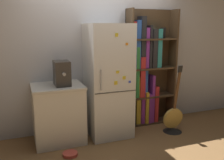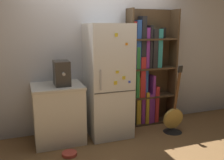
% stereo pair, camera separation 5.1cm
% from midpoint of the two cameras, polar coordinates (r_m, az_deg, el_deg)
% --- Properties ---
extents(ground_plane, '(16.00, 16.00, 0.00)m').
position_cam_midpoint_polar(ground_plane, '(4.14, -0.63, -12.64)').
color(ground_plane, olive).
extents(wall_back, '(8.00, 0.05, 2.60)m').
position_cam_midpoint_polar(wall_back, '(4.23, -2.90, 6.24)').
color(wall_back, silver).
rests_on(wall_back, ground_plane).
extents(refrigerator, '(0.66, 0.68, 1.78)m').
position_cam_midpoint_polar(refrigerator, '(3.96, -1.26, -0.17)').
color(refrigerator, white).
rests_on(refrigerator, ground_plane).
extents(bookshelf, '(0.89, 0.29, 2.03)m').
position_cam_midpoint_polar(bookshelf, '(4.45, 7.36, 1.73)').
color(bookshelf, '#4C3823').
rests_on(bookshelf, ground_plane).
extents(kitchen_counter, '(0.75, 0.66, 0.88)m').
position_cam_midpoint_polar(kitchen_counter, '(3.91, -12.52, -7.43)').
color(kitchen_counter, silver).
rests_on(kitchen_counter, ground_plane).
extents(espresso_machine, '(0.22, 0.37, 0.36)m').
position_cam_midpoint_polar(espresso_machine, '(3.73, -11.77, 1.53)').
color(espresso_machine, '#38332D').
rests_on(espresso_machine, kitchen_counter).
extents(guitar, '(0.35, 0.32, 1.14)m').
position_cam_midpoint_polar(guitar, '(4.34, 13.42, -9.36)').
color(guitar, black).
rests_on(guitar, ground_plane).
extents(pet_bowl, '(0.21, 0.21, 0.04)m').
position_cam_midpoint_polar(pet_bowl, '(3.61, -9.97, -16.31)').
color(pet_bowl, '#D84C3F').
rests_on(pet_bowl, ground_plane).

